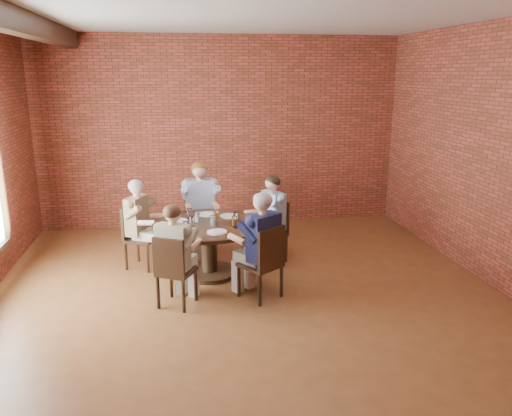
{
  "coord_description": "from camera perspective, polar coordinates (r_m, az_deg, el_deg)",
  "views": [
    {
      "loc": [
        -0.8,
        -5.54,
        2.73
      ],
      "look_at": [
        0.24,
        1.0,
        0.94
      ],
      "focal_mm": 35.0,
      "sensor_mm": 36.0,
      "label": 1
    }
  ],
  "objects": [
    {
      "name": "wall_front",
      "position": [
        2.42,
        11.45,
        -10.43
      ],
      "size": [
        7.0,
        0.0,
        7.0
      ],
      "primitive_type": "plane",
      "rotation": [
        -1.57,
        0.0,
        0.0
      ],
      "color": "brown",
      "rests_on": "ground"
    },
    {
      "name": "glass_c",
      "position": [
        7.13,
        -7.59,
        -0.58
      ],
      "size": [
        0.07,
        0.07,
        0.14
      ],
      "primitive_type": "cylinder",
      "color": "white",
      "rests_on": "dining_table"
    },
    {
      "name": "chair_d",
      "position": [
        6.03,
        -9.44,
        -6.88
      ],
      "size": [
        0.53,
        0.53,
        0.9
      ],
      "rotation": [
        0.0,
        0.0,
        2.67
      ],
      "color": "black",
      "rests_on": "floor"
    },
    {
      "name": "diner_d",
      "position": [
        6.05,
        -9.17,
        -5.39
      ],
      "size": [
        0.71,
        0.76,
        1.27
      ],
      "primitive_type": null,
      "rotation": [
        0.0,
        0.0,
        2.67
      ],
      "color": "tan",
      "rests_on": "floor"
    },
    {
      "name": "glass_d",
      "position": [
        6.92,
        -6.72,
        -1.04
      ],
      "size": [
        0.07,
        0.07,
        0.14
      ],
      "primitive_type": "cylinder",
      "color": "white",
      "rests_on": "dining_table"
    },
    {
      "name": "ceiling_beam",
      "position": [
        5.8,
        -27.05,
        18.88
      ],
      "size": [
        0.22,
        6.9,
        0.26
      ],
      "primitive_type": "cube",
      "color": "black",
      "rests_on": "ceiling"
    },
    {
      "name": "wall_right",
      "position": [
        6.94,
        26.92,
        4.93
      ],
      "size": [
        0.0,
        7.0,
        7.0
      ],
      "primitive_type": "plane",
      "rotation": [
        1.57,
        0.0,
        -1.57
      ],
      "color": "brown",
      "rests_on": "ground"
    },
    {
      "name": "glass_g",
      "position": [
        6.74,
        -4.93,
        -1.43
      ],
      "size": [
        0.07,
        0.07,
        0.14
      ],
      "primitive_type": "cylinder",
      "color": "white",
      "rests_on": "dining_table"
    },
    {
      "name": "plate_c",
      "position": [
        7.0,
        -8.9,
        -1.46
      ],
      "size": [
        0.26,
        0.26,
        0.01
      ],
      "primitive_type": "cylinder",
      "color": "white",
      "rests_on": "dining_table"
    },
    {
      "name": "plate_d",
      "position": [
        6.45,
        -4.48,
        -2.75
      ],
      "size": [
        0.26,
        0.26,
        0.01
      ],
      "primitive_type": "cylinder",
      "color": "white",
      "rests_on": "dining_table"
    },
    {
      "name": "chair_b",
      "position": [
        8.01,
        -6.37,
        -0.96
      ],
      "size": [
        0.49,
        0.49,
        0.98
      ],
      "rotation": [
        0.0,
        0.0,
        0.05
      ],
      "color": "black",
      "rests_on": "floor"
    },
    {
      "name": "glass_h",
      "position": [
        6.69,
        -2.49,
        -1.51
      ],
      "size": [
        0.07,
        0.07,
        0.14
      ],
      "primitive_type": "cylinder",
      "color": "white",
      "rests_on": "dining_table"
    },
    {
      "name": "smartphone",
      "position": [
        6.68,
        -2.34,
        -2.12
      ],
      "size": [
        0.09,
        0.15,
        0.01
      ],
      "primitive_type": "cube",
      "rotation": [
        0.0,
        0.0,
        0.16
      ],
      "color": "black",
      "rests_on": "dining_table"
    },
    {
      "name": "plate_b",
      "position": [
        7.28,
        -5.62,
        -0.7
      ],
      "size": [
        0.26,
        0.26,
        0.01
      ],
      "primitive_type": "cylinder",
      "color": "white",
      "rests_on": "dining_table"
    },
    {
      "name": "diner_e",
      "position": [
        6.16,
        0.47,
        -4.36
      ],
      "size": [
        0.83,
        0.86,
        1.36
      ],
      "primitive_type": null,
      "rotation": [
        0.0,
        0.0,
        3.75
      ],
      "color": "#161A3E",
      "rests_on": "floor"
    },
    {
      "name": "glass_a",
      "position": [
        6.86,
        -2.35,
        -1.09
      ],
      "size": [
        0.07,
        0.07,
        0.14
      ],
      "primitive_type": "cylinder",
      "color": "white",
      "rests_on": "dining_table"
    },
    {
      "name": "diner_c",
      "position": [
        7.32,
        -13.01,
        -1.85
      ],
      "size": [
        0.77,
        0.72,
        1.29
      ],
      "primitive_type": null,
      "rotation": [
        0.0,
        0.0,
        1.14
      ],
      "color": "brown",
      "rests_on": "floor"
    },
    {
      "name": "ceiling",
      "position": [
        5.64,
        -0.85,
        21.92
      ],
      "size": [
        7.0,
        7.0,
        0.0
      ],
      "primitive_type": "plane",
      "rotation": [
        3.14,
        0.0,
        0.0
      ],
      "color": "beige",
      "rests_on": "wall_back"
    },
    {
      "name": "chair_c",
      "position": [
        7.4,
        -13.49,
        -2.89
      ],
      "size": [
        0.54,
        0.54,
        0.92
      ],
      "rotation": [
        0.0,
        0.0,
        1.14
      ],
      "color": "black",
      "rests_on": "floor"
    },
    {
      "name": "diner_a",
      "position": [
        7.38,
        1.62,
        -1.29
      ],
      "size": [
        0.77,
        0.71,
        1.3
      ],
      "primitive_type": null,
      "rotation": [
        0.0,
        0.0,
        -1.17
      ],
      "color": "teal",
      "rests_on": "floor"
    },
    {
      "name": "dining_table",
      "position": [
        6.92,
        -5.39,
        -3.5
      ],
      "size": [
        1.53,
        1.53,
        0.75
      ],
      "color": "black",
      "rests_on": "floor"
    },
    {
      "name": "chair_e",
      "position": [
        6.16,
        1.05,
        -5.99
      ],
      "size": [
        0.61,
        0.61,
        0.95
      ],
      "rotation": [
        0.0,
        0.0,
        3.75
      ],
      "color": "black",
      "rests_on": "floor"
    },
    {
      "name": "plate_a",
      "position": [
        7.16,
        -3.13,
        -0.92
      ],
      "size": [
        0.26,
        0.26,
        0.01
      ],
      "primitive_type": "cylinder",
      "color": "white",
      "rests_on": "dining_table"
    },
    {
      "name": "chair_a",
      "position": [
        7.46,
        2.13,
        -2.29
      ],
      "size": [
        0.54,
        0.54,
        0.92
      ],
      "rotation": [
        0.0,
        0.0,
        -1.17
      ],
      "color": "black",
      "rests_on": "floor"
    },
    {
      "name": "glass_f",
      "position": [
        6.51,
        -8.09,
        -2.11
      ],
      "size": [
        0.07,
        0.07,
        0.14
      ],
      "primitive_type": "cylinder",
      "color": "white",
      "rests_on": "dining_table"
    },
    {
      "name": "floor",
      "position": [
        6.23,
        -0.73,
        -10.9
      ],
      "size": [
        7.0,
        7.0,
        0.0
      ],
      "primitive_type": "plane",
      "color": "brown",
      "rests_on": "ground"
    },
    {
      "name": "glass_b",
      "position": [
        7.03,
        -4.59,
        -0.72
      ],
      "size": [
        0.07,
        0.07,
        0.14
      ],
      "primitive_type": "cylinder",
      "color": "white",
      "rests_on": "dining_table"
    },
    {
      "name": "diner_b",
      "position": [
        7.87,
        -6.34,
        0.1
      ],
      "size": [
        0.61,
        0.74,
        1.41
      ],
      "primitive_type": null,
      "rotation": [
        0.0,
        0.0,
        0.05
      ],
      "color": "#9FAACA",
      "rests_on": "floor"
    },
    {
      "name": "wall_back",
      "position": [
        9.13,
        -3.99,
        8.6
      ],
      "size": [
        7.0,
        0.0,
        7.0
      ],
      "primitive_type": "plane",
      "rotation": [
        1.57,
        0.0,
        0.0
      ],
      "color": "brown",
      "rests_on": "ground"
    },
    {
      "name": "glass_e",
      "position": [
        6.73,
        -7.34,
        -1.51
      ],
      "size": [
        0.07,
        0.07,
        0.14
      ],
      "primitive_type": "cylinder",
      "color": "white",
      "rests_on": "dining_table"
    }
  ]
}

